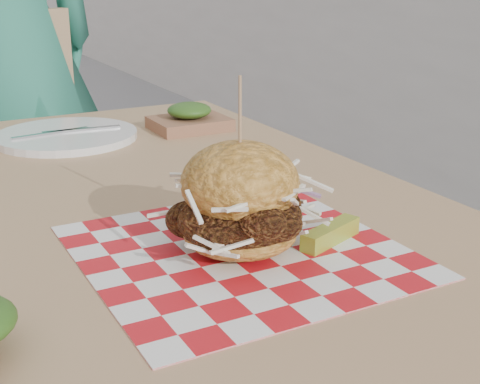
{
  "coord_description": "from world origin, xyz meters",
  "views": [
    {
      "loc": [
        -0.23,
        -1.04,
        1.07
      ],
      "look_at": [
        0.11,
        -0.4,
        0.82
      ],
      "focal_mm": 50.0,
      "sensor_mm": 36.0,
      "label": 1
    }
  ],
  "objects": [
    {
      "name": "patio_table",
      "position": [
        0.07,
        -0.15,
        0.67
      ],
      "size": [
        0.8,
        1.2,
        0.75
      ],
      "color": "tan",
      "rests_on": "ground"
    },
    {
      "name": "pickle_spear",
      "position": [
        0.22,
        -0.43,
        0.76
      ],
      "size": [
        0.1,
        0.05,
        0.02
      ],
      "primitive_type": "cube",
      "rotation": [
        0.0,
        0.0,
        0.35
      ],
      "color": "#9EA730",
      "rests_on": "paper_liner"
    },
    {
      "name": "kraft_tray",
      "position": [
        0.31,
        0.19,
        0.77
      ],
      "size": [
        0.15,
        0.12,
        0.06
      ],
      "color": "#8C5B3F",
      "rests_on": "patio_table"
    },
    {
      "name": "sandwich",
      "position": [
        0.11,
        -0.4,
        0.81
      ],
      "size": [
        0.18,
        0.18,
        0.21
      ],
      "color": "gold",
      "rests_on": "paper_liner"
    },
    {
      "name": "place_setting",
      "position": [
        0.07,
        0.22,
        0.76
      ],
      "size": [
        0.27,
        0.27,
        0.02
      ],
      "color": "white",
      "rests_on": "patio_table"
    },
    {
      "name": "patio_chair",
      "position": [
        0.04,
        0.81,
        0.55
      ],
      "size": [
        0.52,
        0.53,
        0.95
      ],
      "rotation": [
        0.0,
        0.0,
        0.28
      ],
      "color": "tan",
      "rests_on": "ground"
    },
    {
      "name": "paper_liner",
      "position": [
        0.11,
        -0.4,
        0.75
      ],
      "size": [
        0.36,
        0.36,
        0.0
      ],
      "primitive_type": "cube",
      "color": "red",
      "rests_on": "patio_table"
    },
    {
      "name": "diner",
      "position": [
        0.09,
        0.96,
        0.87
      ],
      "size": [
        0.71,
        0.56,
        1.73
      ],
      "primitive_type": "imported",
      "rotation": [
        0.0,
        0.0,
        3.39
      ],
      "color": "#2D846B",
      "rests_on": "ground"
    }
  ]
}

